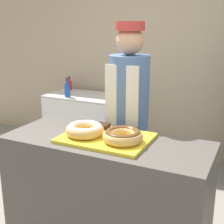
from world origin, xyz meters
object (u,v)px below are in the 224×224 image
Objects in this scene: donut_chocolate_glaze at (123,135)px; baker_person at (128,118)px; brownie_back_left at (102,126)px; brownie_back_right at (129,130)px; chest_freezer at (85,122)px; bottle_red at (69,85)px; bottle_blue at (67,90)px; serving_tray at (106,138)px; donut_light_glaze at (85,129)px.

donut_chocolate_glaze is 0.16× the size of baker_person.
brownie_back_left and brownie_back_right have the same top height.
donut_chocolate_glaze is 2.83× the size of brownie_back_left.
brownie_back_right is at bearing 100.08° from donut_chocolate_glaze.
chest_freezer is 0.63m from bottle_red.
brownie_back_left reaches higher than chest_freezer.
baker_person is at bearing -37.31° from bottle_blue.
donut_chocolate_glaze is 1.40× the size of bottle_red.
bottle_red reaches higher than serving_tray.
donut_chocolate_glaze reaches higher than brownie_back_right.
baker_person is at bearing -45.78° from chest_freezer.
brownie_back_left is at bearing -98.68° from baker_person.
chest_freezer is at bearing 130.17° from brownie_back_right.
bottle_blue is (0.23, -0.40, 0.02)m from bottle_red.
donut_light_glaze is 2.15m from chest_freezer.
donut_chocolate_glaze is 0.33m from brownie_back_left.
baker_person is (-0.20, 0.58, -0.06)m from donut_chocolate_glaze.
chest_freezer is at bearing 127.52° from donut_chocolate_glaze.
brownie_back_left is at bearing -47.85° from bottle_blue.
brownie_back_right is at bearing 55.19° from serving_tray.
baker_person is 1.74× the size of chest_freezer.
donut_chocolate_glaze is at bearing -52.48° from chest_freezer.
donut_light_glaze is at bearing -59.05° from chest_freezer.
serving_tray is at bearing 15.22° from donut_light_glaze.
brownie_back_left is at bearing -55.00° from chest_freezer.
baker_person is (-0.05, 0.54, -0.00)m from serving_tray.
serving_tray is at bearing -48.56° from bottle_blue.
donut_light_glaze reaches higher than brownie_back_right.
brownie_back_right is 0.06× the size of baker_person.
bottle_red is at bearing 133.79° from brownie_back_right.
brownie_back_left is (-0.11, 0.16, 0.03)m from serving_tray.
bottle_blue is (-1.20, 1.57, -0.11)m from donut_light_glaze.
donut_light_glaze is 1.40× the size of bottle_red.
donut_chocolate_glaze is 2.62m from bottle_red.
baker_person is at bearing 113.81° from brownie_back_right.
baker_person reaches higher than serving_tray.
donut_light_glaze is at bearing -164.78° from serving_tray.
brownie_back_right is at bearing 0.00° from brownie_back_left.
chest_freezer is at bearing 134.22° from baker_person.
baker_person is at bearing 81.32° from brownie_back_left.
bottle_blue is (-1.24, 1.37, -0.08)m from brownie_back_left.
serving_tray is at bearing 164.78° from donut_chocolate_glaze.
bottle_blue reaches higher than donut_light_glaze.
bottle_blue reaches higher than donut_chocolate_glaze.
bottle_red reaches higher than chest_freezer.
donut_light_glaze is 0.21m from brownie_back_left.
baker_person is at bearing -42.27° from bottle_red.
bottle_blue is (-0.14, -0.20, 0.49)m from chest_freezer.
baker_person is (0.09, 0.58, -0.06)m from donut_light_glaze.
baker_person reaches higher than donut_light_glaze.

